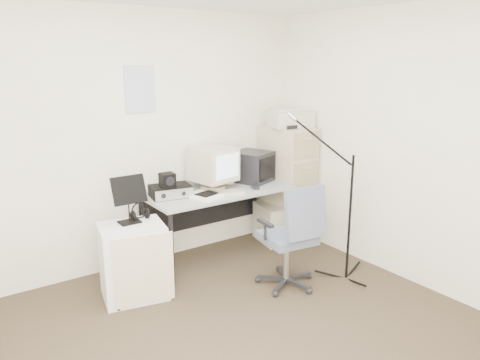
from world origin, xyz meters
TOP-DOWN VIEW (x-y plane):
  - floor at (0.00, 0.00)m, footprint 3.60×3.60m
  - wall_back at (0.00, 1.80)m, footprint 3.60×0.02m
  - wall_right at (1.80, 0.00)m, footprint 0.02×3.60m
  - wall_calendar at (-0.02, 1.79)m, footprint 0.30×0.02m
  - filing_cabinet at (1.58, 1.48)m, footprint 0.40×0.60m
  - printer at (1.58, 1.45)m, footprint 0.51×0.41m
  - desk at (0.63, 1.45)m, footprint 1.50×0.70m
  - crt_monitor at (0.63, 1.55)m, footprint 0.45×0.47m
  - crt_tv at (1.13, 1.54)m, footprint 0.47×0.48m
  - desk_speaker at (0.86, 1.60)m, footprint 0.08×0.08m
  - keyboard at (0.57, 1.29)m, footprint 0.46×0.29m
  - mouse at (0.97, 1.27)m, footprint 0.11×0.13m
  - radio_receiver at (0.13, 1.52)m, footprint 0.43×0.34m
  - radio_speaker at (0.08, 1.49)m, footprint 0.14×0.13m
  - papers at (0.37, 1.31)m, footprint 0.32×0.38m
  - pc_tower at (1.33, 1.47)m, footprint 0.29×0.49m
  - office_chair at (0.79, 0.55)m, footprint 0.63×0.63m
  - side_cart at (-0.44, 1.15)m, footprint 0.61×0.52m
  - music_stand at (-0.43, 1.21)m, footprint 0.33×0.26m
  - headphones at (-0.32, 1.24)m, footprint 0.21×0.21m
  - mic_stand at (1.35, 0.33)m, footprint 0.03×0.03m

SIDE VIEW (x-z plane):
  - floor at x=0.00m, z-range -0.01..0.00m
  - pc_tower at x=1.33m, z-range 0.00..0.43m
  - side_cart at x=-0.44m, z-range 0.00..0.66m
  - desk at x=0.63m, z-range 0.00..0.73m
  - office_chair at x=0.79m, z-range 0.00..0.97m
  - filing_cabinet at x=1.58m, z-range 0.00..1.30m
  - headphones at x=-0.32m, z-range 0.70..0.73m
  - papers at x=0.37m, z-range 0.73..0.75m
  - keyboard at x=0.57m, z-range 0.73..0.75m
  - mouse at x=0.97m, z-range 0.73..0.76m
  - mic_stand at x=1.35m, z-range 0.00..1.56m
  - radio_receiver at x=0.13m, z-range 0.73..0.84m
  - desk_speaker at x=0.86m, z-range 0.73..0.87m
  - music_stand at x=-0.43m, z-range 0.66..1.09m
  - crt_tv at x=1.13m, z-range 0.73..1.06m
  - radio_speaker at x=0.08m, z-range 0.84..0.97m
  - crt_monitor at x=0.63m, z-range 0.73..1.15m
  - wall_back at x=0.00m, z-range 0.00..2.50m
  - wall_right at x=1.80m, z-range 0.00..2.50m
  - printer at x=1.58m, z-range 1.30..1.48m
  - wall_calendar at x=-0.02m, z-range 1.53..1.97m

